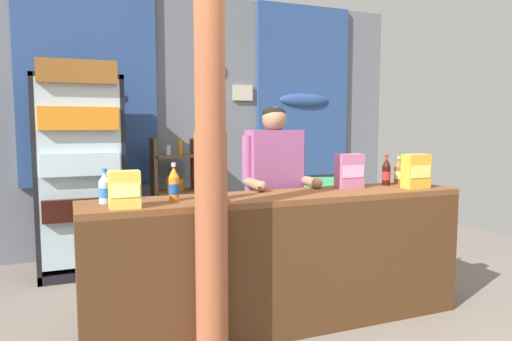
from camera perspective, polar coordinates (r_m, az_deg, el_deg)
ground_plane at (r=4.00m, az=-0.29°, el=-14.98°), size 7.43×7.43×0.00m
back_wall_curtained at (r=5.42m, az=-7.26°, el=6.23°), size 4.97×0.22×2.84m
stall_counter at (r=3.19m, az=3.97°, el=-9.72°), size 2.67×0.50×0.93m
timber_post at (r=2.64m, az=-5.56°, el=3.56°), size 0.21×0.19×2.74m
drink_fridge at (r=4.63m, az=-20.68°, el=1.15°), size 0.78×0.66×1.96m
bottle_shelf_rack at (r=5.05m, az=-9.83°, el=-3.01°), size 0.48×0.28×1.27m
plastic_lawn_chair at (r=5.08m, az=7.70°, el=-4.79°), size 0.54×0.54×0.86m
shopkeeper at (r=3.64m, az=2.28°, el=-1.19°), size 0.53×0.42×1.55m
soda_bottle_grape_soda at (r=2.98m, az=-4.62°, el=-0.80°), size 0.10×0.10×0.34m
soda_bottle_water at (r=2.97m, az=-17.94°, el=-2.11°), size 0.07×0.07×0.21m
soda_bottle_iced_tea at (r=3.96m, az=17.01°, el=-0.16°), size 0.07×0.07×0.22m
soda_bottle_orange_soda at (r=2.97m, az=-9.97°, el=-1.71°), size 0.07×0.07×0.24m
soda_bottle_cola at (r=3.81m, az=15.60°, el=-0.21°), size 0.07×0.07×0.24m
snack_box_wafer at (r=3.58m, az=11.33°, el=-0.05°), size 0.20×0.11×0.26m
snack_box_choco_powder at (r=3.69m, az=18.93°, el=-0.08°), size 0.20×0.11×0.26m
snack_box_instant_noodle at (r=2.76m, az=-15.74°, el=-2.25°), size 0.17×0.11×0.21m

